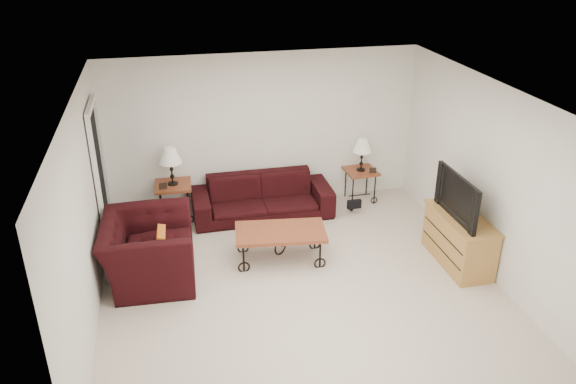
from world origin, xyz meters
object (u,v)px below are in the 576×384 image
at_px(side_table_left, 175,202).
at_px(tv_stand, 459,240).
at_px(armchair, 148,250).
at_px(side_table_right, 360,185).
at_px(coffee_table, 281,245).
at_px(sofa, 262,197).
at_px(lamp_right, 362,155).
at_px(lamp_left, 171,166).
at_px(backpack, 352,199).
at_px(television, 464,196).

relative_size(side_table_left, tv_stand, 0.51).
height_order(side_table_left, armchair, armchair).
distance_m(side_table_right, coffee_table, 2.30).
bearing_deg(sofa, side_table_left, 172.47).
relative_size(lamp_right, armchair, 0.42).
bearing_deg(side_table_left, lamp_left, 0.00).
xyz_separation_m(lamp_left, coffee_table, (1.36, -1.55, -0.67)).
height_order(side_table_right, backpack, side_table_right).
relative_size(side_table_right, backpack, 1.22).
xyz_separation_m(lamp_right, television, (0.64, -2.16, 0.19)).
xyz_separation_m(side_table_right, backpack, (-0.26, -0.37, -0.05)).
relative_size(side_table_left, coffee_table, 0.49).
distance_m(tv_stand, backpack, 2.02).
bearing_deg(sofa, lamp_left, 172.47).
xyz_separation_m(lamp_left, television, (3.69, -2.16, 0.11)).
bearing_deg(tv_stand, armchair, 172.58).
distance_m(lamp_right, television, 2.26).
bearing_deg(coffee_table, side_table_left, 131.26).
relative_size(side_table_left, armchair, 0.46).
bearing_deg(lamp_right, lamp_left, -180.00).
bearing_deg(lamp_left, coffee_table, -48.74).
bearing_deg(side_table_left, coffee_table, -48.74).
bearing_deg(lamp_right, side_table_right, 0.00).
height_order(sofa, coffee_table, sofa).
xyz_separation_m(sofa, coffee_table, (0.00, -1.37, -0.09)).
distance_m(sofa, side_table_right, 1.71).
bearing_deg(backpack, armchair, -175.04).
height_order(tv_stand, television, television).
bearing_deg(television, tv_stand, 90.00).
height_order(side_table_left, backpack, side_table_left).
bearing_deg(side_table_left, lamp_right, 0.00).
xyz_separation_m(lamp_right, backpack, (-0.26, -0.37, -0.60)).
relative_size(sofa, coffee_table, 1.79).
bearing_deg(tv_stand, television, 180.00).
xyz_separation_m(side_table_right, tv_stand, (0.66, -2.16, 0.08)).
height_order(lamp_left, tv_stand, lamp_left).
bearing_deg(armchair, backpack, -66.03).
xyz_separation_m(side_table_right, television, (0.64, -2.16, 0.74)).
distance_m(armchair, backpack, 3.43).
bearing_deg(armchair, lamp_right, -62.35).
height_order(lamp_left, lamp_right, lamp_left).
height_order(side_table_left, tv_stand, tv_stand).
distance_m(side_table_right, tv_stand, 2.26).
distance_m(side_table_left, side_table_right, 3.06).
bearing_deg(sofa, backpack, -7.42).
bearing_deg(backpack, sofa, 156.04).
xyz_separation_m(lamp_left, backpack, (2.79, -0.37, -0.67)).
bearing_deg(tv_stand, backpack, 117.17).
height_order(side_table_left, coffee_table, side_table_left).
xyz_separation_m(coffee_table, backpack, (1.43, 1.19, -0.01)).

